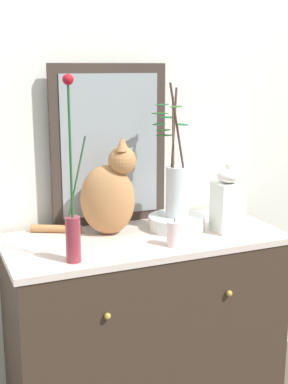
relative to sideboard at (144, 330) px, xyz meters
The scene contains 9 objects.
wall_back 0.95m from the sideboard, 90.00° to the left, with size 4.40×0.08×2.60m, color silver.
sideboard is the anchor object (origin of this frame).
mirror_leaning 0.78m from the sideboard, 105.12° to the left, with size 0.50×0.03×0.67m.
cat_sitting 0.59m from the sideboard, 145.62° to the left, with size 0.42×0.27×0.39m.
vase_slim_green 0.67m from the sideboard, 153.26° to the right, with size 0.08×0.05×0.64m.
bowl_porcelain 0.47m from the sideboard, 11.86° to the left, with size 0.23×0.23×0.06m, color white.
vase_glass_clear 0.62m from the sideboard, 12.40° to the left, with size 0.16×0.18×0.54m.
jar_lidded_porcelain 0.64m from the sideboard, 11.72° to the right, with size 0.11×0.11×0.28m.
candle_pillar 0.49m from the sideboard, 69.10° to the right, with size 0.06×0.06×0.11m.
Camera 1 is at (-0.77, -1.85, 1.49)m, focal length 49.40 mm.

